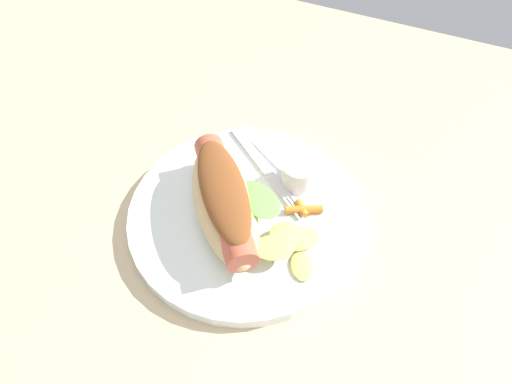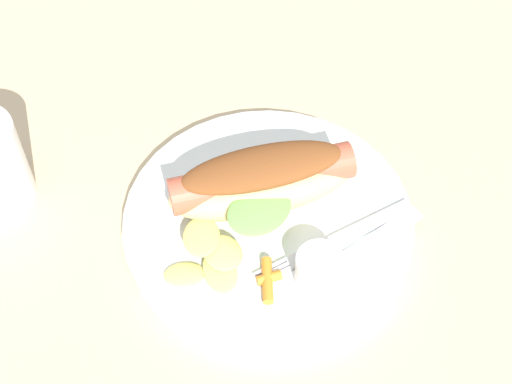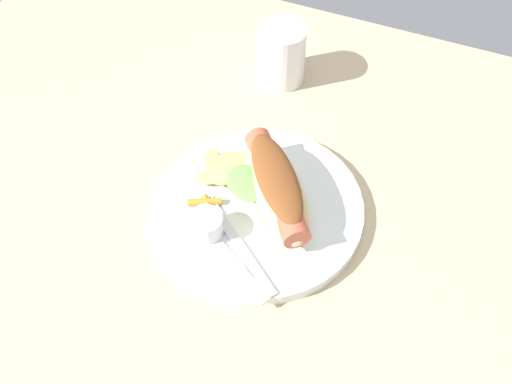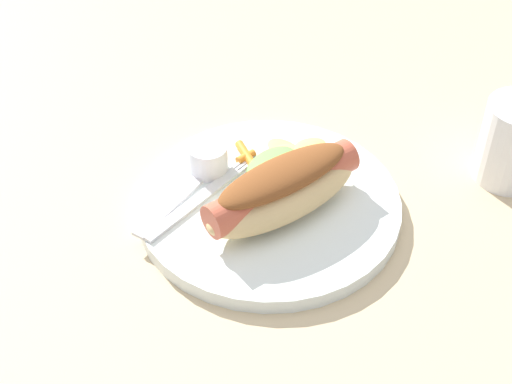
{
  "view_description": "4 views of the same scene",
  "coord_description": "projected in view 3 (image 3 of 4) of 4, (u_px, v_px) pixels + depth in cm",
  "views": [
    {
      "loc": [
        -14.06,
        28.72,
        44.11
      ],
      "look_at": [
        -2.25,
        1.6,
        6.03
      ],
      "focal_mm": 32.62,
      "sensor_mm": 36.0,
      "label": 1
    },
    {
      "loc": [
        -37.34,
        -13.55,
        58.01
      ],
      "look_at": [
        -1.51,
        2.31,
        5.93
      ],
      "focal_mm": 54.14,
      "sensor_mm": 36.0,
      "label": 2
    },
    {
      "loc": [
        15.04,
        -36.66,
        57.93
      ],
      "look_at": [
        -0.55,
        0.12,
        5.8
      ],
      "focal_mm": 39.49,
      "sensor_mm": 36.0,
      "label": 3
    },
    {
      "loc": [
        53.76,
        2.92,
        52.08
      ],
      "look_at": [
        0.53,
        0.26,
        3.65
      ],
      "focal_mm": 52.92,
      "sensor_mm": 36.0,
      "label": 4
    }
  ],
  "objects": [
    {
      "name": "carrot_garnish",
      "position": [
        205.0,
        202.0,
        0.69
      ],
      "size": [
        4.14,
        2.61,
        0.91
      ],
      "color": "orange",
      "rests_on": "plate"
    },
    {
      "name": "hot_dog",
      "position": [
        275.0,
        186.0,
        0.68
      ],
      "size": [
        15.5,
        17.07,
        5.71
      ],
      "rotation": [
        0.0,
        0.0,
        2.25
      ],
      "color": "#DBB77A",
      "rests_on": "plate"
    },
    {
      "name": "drinking_cup",
      "position": [
        282.0,
        54.0,
        0.83
      ],
      "size": [
        7.05,
        7.05,
        8.87
      ],
      "primitive_type": "cylinder",
      "color": "white",
      "rests_on": "ground_plane"
    },
    {
      "name": "fork",
      "position": [
        239.0,
        246.0,
        0.66
      ],
      "size": [
        13.48,
        10.49,
        0.4
      ],
      "rotation": [
        0.0,
        0.0,
        2.5
      ],
      "color": "silver",
      "rests_on": "plate"
    },
    {
      "name": "ground_plane",
      "position": [
        260.0,
        226.0,
        0.71
      ],
      "size": [
        120.0,
        90.0,
        1.8
      ],
      "primitive_type": "cube",
      "color": "tan"
    },
    {
      "name": "sauce_ramekin",
      "position": [
        206.0,
        226.0,
        0.66
      ],
      "size": [
        4.04,
        4.04,
        3.12
      ],
      "primitive_type": "cylinder",
      "color": "white",
      "rests_on": "plate"
    },
    {
      "name": "chips_pile",
      "position": [
        221.0,
        168.0,
        0.72
      ],
      "size": [
        7.71,
        7.43,
        2.05
      ],
      "color": "#DED068",
      "rests_on": "plate"
    },
    {
      "name": "knife",
      "position": [
        231.0,
        260.0,
        0.65
      ],
      "size": [
        12.16,
        7.76,
        0.36
      ],
      "primitive_type": "cube",
      "rotation": [
        0.0,
        0.0,
        2.62
      ],
      "color": "silver",
      "rests_on": "plate"
    },
    {
      "name": "plate",
      "position": [
        259.0,
        208.0,
        0.7
      ],
      "size": [
        26.04,
        26.04,
        1.6
      ],
      "primitive_type": "cylinder",
      "color": "white",
      "rests_on": "ground_plane"
    }
  ]
}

